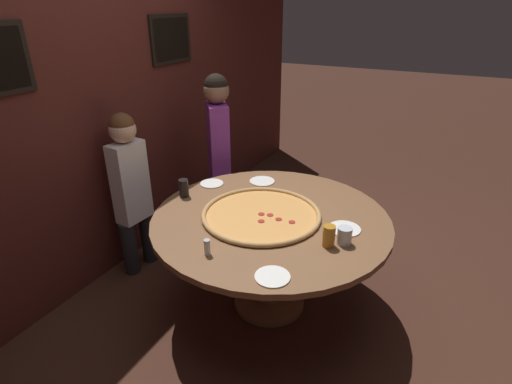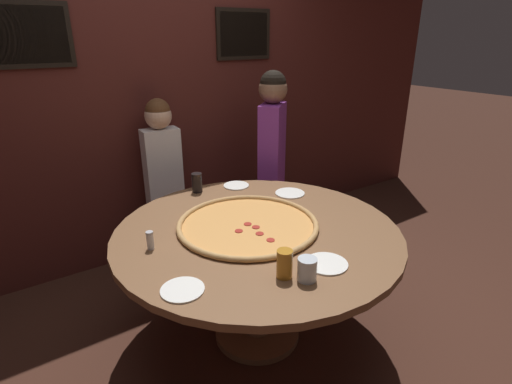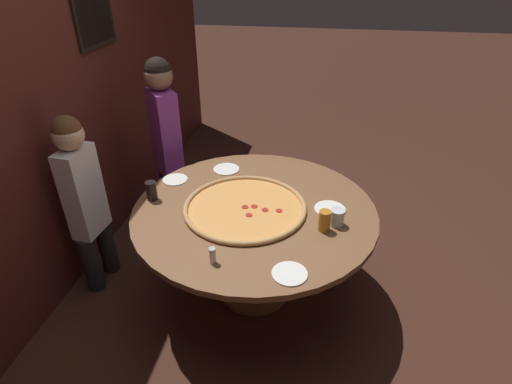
{
  "view_description": "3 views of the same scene",
  "coord_description": "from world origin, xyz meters",
  "px_view_note": "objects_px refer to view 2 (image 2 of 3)",
  "views": [
    {
      "loc": [
        -2.13,
        -0.99,
        2.04
      ],
      "look_at": [
        -0.13,
        0.04,
        0.96
      ],
      "focal_mm": 28.0,
      "sensor_mm": 36.0,
      "label": 1
    },
    {
      "loc": [
        -1.14,
        -1.64,
        1.76
      ],
      "look_at": [
        0.05,
        0.09,
        0.92
      ],
      "focal_mm": 28.0,
      "sensor_mm": 36.0,
      "label": 2
    },
    {
      "loc": [
        -2.15,
        -0.39,
        2.18
      ],
      "look_at": [
        -0.08,
        -0.02,
        0.91
      ],
      "focal_mm": 28.0,
      "sensor_mm": 36.0,
      "label": 3
    }
  ],
  "objects_px": {
    "giant_pizza": "(248,224)",
    "drink_cup_near_left": "(307,269)",
    "diner_side_left": "(272,152)",
    "drink_cup_by_shaker": "(197,183)",
    "diner_side_right": "(163,173)",
    "condiment_shaker": "(150,240)",
    "dining_table": "(257,249)",
    "drink_cup_far_right": "(285,264)",
    "white_plate_near_front": "(183,290)",
    "white_plate_far_back": "(326,264)",
    "white_plate_beside_cup": "(236,186)",
    "white_plate_right_side": "(290,193)"
  },
  "relations": [
    {
      "from": "white_plate_near_front",
      "to": "drink_cup_near_left",
      "type": "bearing_deg",
      "value": -25.88
    },
    {
      "from": "diner_side_right",
      "to": "condiment_shaker",
      "type": "bearing_deg",
      "value": 68.21
    },
    {
      "from": "giant_pizza",
      "to": "drink_cup_by_shaker",
      "type": "xyz_separation_m",
      "value": [
        0.01,
        0.64,
        0.05
      ]
    },
    {
      "from": "white_plate_beside_cup",
      "to": "drink_cup_far_right",
      "type": "bearing_deg",
      "value": -111.29
    },
    {
      "from": "white_plate_near_front",
      "to": "diner_side_left",
      "type": "height_order",
      "value": "diner_side_left"
    },
    {
      "from": "drink_cup_far_right",
      "to": "white_plate_far_back",
      "type": "distance_m",
      "value": 0.24
    },
    {
      "from": "giant_pizza",
      "to": "white_plate_right_side",
      "type": "relative_size",
      "value": 4.02
    },
    {
      "from": "white_plate_beside_cup",
      "to": "diner_side_left",
      "type": "distance_m",
      "value": 0.58
    },
    {
      "from": "giant_pizza",
      "to": "drink_cup_far_right",
      "type": "distance_m",
      "value": 0.53
    },
    {
      "from": "giant_pizza",
      "to": "diner_side_left",
      "type": "xyz_separation_m",
      "value": [
        0.79,
        0.83,
        0.1
      ]
    },
    {
      "from": "giant_pizza",
      "to": "white_plate_beside_cup",
      "type": "xyz_separation_m",
      "value": [
        0.28,
        0.58,
        -0.01
      ]
    },
    {
      "from": "drink_cup_far_right",
      "to": "condiment_shaker",
      "type": "relative_size",
      "value": 1.37
    },
    {
      "from": "white_plate_near_front",
      "to": "white_plate_far_back",
      "type": "relative_size",
      "value": 0.93
    },
    {
      "from": "white_plate_far_back",
      "to": "diner_side_right",
      "type": "distance_m",
      "value": 1.67
    },
    {
      "from": "drink_cup_far_right",
      "to": "white_plate_far_back",
      "type": "xyz_separation_m",
      "value": [
        0.23,
        -0.03,
        -0.06
      ]
    },
    {
      "from": "giant_pizza",
      "to": "white_plate_near_front",
      "type": "bearing_deg",
      "value": -148.2
    },
    {
      "from": "white_plate_near_front",
      "to": "white_plate_right_side",
      "type": "xyz_separation_m",
      "value": [
        1.07,
        0.6,
        0.0
      ]
    },
    {
      "from": "drink_cup_by_shaker",
      "to": "white_plate_far_back",
      "type": "bearing_deg",
      "value": -86.1
    },
    {
      "from": "giant_pizza",
      "to": "white_plate_near_front",
      "type": "distance_m",
      "value": 0.66
    },
    {
      "from": "drink_cup_by_shaker",
      "to": "diner_side_left",
      "type": "xyz_separation_m",
      "value": [
        0.78,
        0.19,
        0.04
      ]
    },
    {
      "from": "white_plate_beside_cup",
      "to": "diner_side_right",
      "type": "relative_size",
      "value": 0.14
    },
    {
      "from": "dining_table",
      "to": "white_plate_beside_cup",
      "type": "distance_m",
      "value": 0.7
    },
    {
      "from": "drink_cup_far_right",
      "to": "diner_side_left",
      "type": "xyz_separation_m",
      "value": [
        0.93,
        1.35,
        0.04
      ]
    },
    {
      "from": "drink_cup_by_shaker",
      "to": "white_plate_near_front",
      "type": "relative_size",
      "value": 0.7
    },
    {
      "from": "dining_table",
      "to": "diner_side_right",
      "type": "relative_size",
      "value": 1.21
    },
    {
      "from": "giant_pizza",
      "to": "white_plate_beside_cup",
      "type": "height_order",
      "value": "giant_pizza"
    },
    {
      "from": "drink_cup_near_left",
      "to": "white_plate_right_side",
      "type": "height_order",
      "value": "drink_cup_near_left"
    },
    {
      "from": "white_plate_beside_cup",
      "to": "white_plate_near_front",
      "type": "bearing_deg",
      "value": -132.34
    },
    {
      "from": "drink_cup_far_right",
      "to": "diner_side_right",
      "type": "bearing_deg",
      "value": 86.71
    },
    {
      "from": "giant_pizza",
      "to": "drink_cup_near_left",
      "type": "bearing_deg",
      "value": -97.17
    },
    {
      "from": "giant_pizza",
      "to": "diner_side_left",
      "type": "distance_m",
      "value": 1.15
    },
    {
      "from": "giant_pizza",
      "to": "diner_side_left",
      "type": "bearing_deg",
      "value": 46.52
    },
    {
      "from": "drink_cup_far_right",
      "to": "drink_cup_by_shaker",
      "type": "height_order",
      "value": "same"
    },
    {
      "from": "giant_pizza",
      "to": "white_plate_right_side",
      "type": "height_order",
      "value": "giant_pizza"
    },
    {
      "from": "dining_table",
      "to": "diner_side_right",
      "type": "height_order",
      "value": "diner_side_right"
    },
    {
      "from": "white_plate_near_front",
      "to": "white_plate_right_side",
      "type": "distance_m",
      "value": 1.23
    },
    {
      "from": "white_plate_near_front",
      "to": "white_plate_beside_cup",
      "type": "bearing_deg",
      "value": 47.66
    },
    {
      "from": "giant_pizza",
      "to": "condiment_shaker",
      "type": "relative_size",
      "value": 8.29
    },
    {
      "from": "dining_table",
      "to": "white_plate_right_side",
      "type": "height_order",
      "value": "white_plate_right_side"
    },
    {
      "from": "drink_cup_by_shaker",
      "to": "diner_side_left",
      "type": "relative_size",
      "value": 0.09
    },
    {
      "from": "dining_table",
      "to": "diner_side_left",
      "type": "relative_size",
      "value": 1.06
    },
    {
      "from": "diner_side_left",
      "to": "drink_cup_far_right",
      "type": "bearing_deg",
      "value": 14.69
    },
    {
      "from": "drink_cup_near_left",
      "to": "condiment_shaker",
      "type": "distance_m",
      "value": 0.81
    },
    {
      "from": "white_plate_far_back",
      "to": "dining_table",
      "type": "bearing_deg",
      "value": 97.14
    },
    {
      "from": "drink_cup_near_left",
      "to": "diner_side_left",
      "type": "bearing_deg",
      "value": 58.69
    },
    {
      "from": "white_plate_near_front",
      "to": "condiment_shaker",
      "type": "relative_size",
      "value": 1.95
    },
    {
      "from": "drink_cup_far_right",
      "to": "white_plate_beside_cup",
      "type": "height_order",
      "value": "drink_cup_far_right"
    },
    {
      "from": "dining_table",
      "to": "giant_pizza",
      "type": "xyz_separation_m",
      "value": [
        -0.03,
        0.06,
        0.14
      ]
    },
    {
      "from": "dining_table",
      "to": "white_plate_beside_cup",
      "type": "relative_size",
      "value": 8.77
    },
    {
      "from": "white_plate_beside_cup",
      "to": "diner_side_left",
      "type": "bearing_deg",
      "value": 26.49
    }
  ]
}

